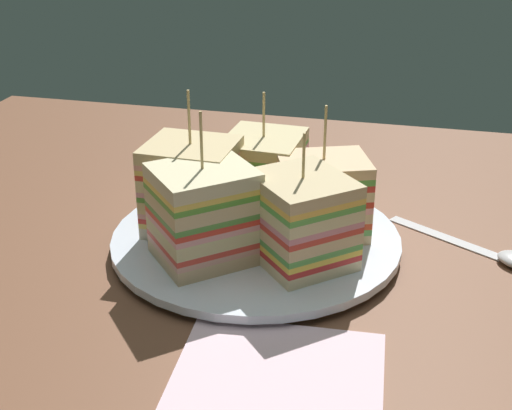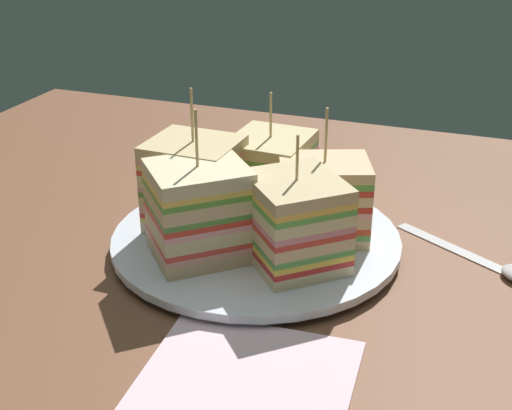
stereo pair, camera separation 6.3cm
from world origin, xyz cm
name	(u,v)px [view 1 (the left image)]	position (x,y,z in cm)	size (l,w,h in cm)	color
ground_plane	(256,256)	(0.00, 0.00, -0.90)	(96.64, 77.08, 1.80)	brown
plate	(256,240)	(0.00, 0.00, 0.81)	(26.17, 26.17, 1.35)	white
sandwich_wedge_0	(322,196)	(-5.58, -1.95, 4.92)	(9.48, 8.39, 12.02)	beige
sandwich_wedge_1	(263,173)	(0.72, -5.86, 5.00)	(7.40, 8.22, 11.63)	beige
sandwich_wedge_2	(194,185)	(5.89, -0.41, 5.47)	(8.11, 7.22, 13.11)	beige
sandwich_wedge_3	(205,214)	(3.19, 4.97, 5.42)	(10.46, 10.37, 12.98)	#E0B688
sandwich_wedge_4	(301,220)	(-4.74, 3.53, 5.13)	(10.42, 10.49, 11.38)	beige
chip_pile	(253,224)	(0.38, -0.37, 2.25)	(6.61, 7.20, 1.74)	tan
spoon	(500,254)	(-21.55, -3.28, 0.41)	(14.05, 9.43, 1.00)	silver
napkin	(278,374)	(-5.83, 17.48, 0.25)	(14.21, 11.95, 0.50)	silver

